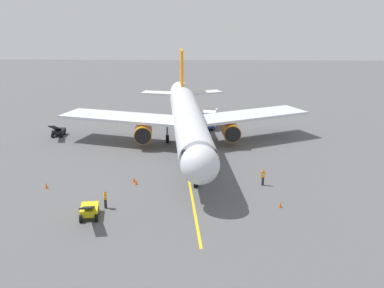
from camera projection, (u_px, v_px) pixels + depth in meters
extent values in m
plane|color=#565659|center=(200.00, 150.00, 58.64)|extent=(220.00, 220.00, 0.00)
cube|color=yellow|center=(186.00, 163.00, 53.33)|extent=(4.04, 39.84, 0.01)
cylinder|color=silver|center=(188.00, 118.00, 57.91)|extent=(7.02, 34.21, 3.80)
ellipsoid|color=silver|center=(200.00, 165.00, 40.51)|extent=(3.97, 4.33, 3.61)
cone|color=silver|center=(181.00, 93.00, 75.60)|extent=(3.69, 3.31, 3.42)
cube|color=black|center=(199.00, 154.00, 41.69)|extent=(3.37, 1.90, 0.90)
cube|color=silver|center=(247.00, 115.00, 62.22)|extent=(17.53, 12.48, 0.36)
cylinder|color=orange|center=(231.00, 131.00, 59.86)|extent=(2.61, 3.60, 2.30)
cylinder|color=black|center=(233.00, 135.00, 58.19)|extent=(2.11, 0.40, 2.10)
cube|color=silver|center=(123.00, 117.00, 61.06)|extent=(17.82, 9.84, 0.36)
cylinder|color=orange|center=(143.00, 133.00, 59.07)|extent=(2.61, 3.60, 2.30)
cylinder|color=black|center=(143.00, 136.00, 57.40)|extent=(2.11, 0.40, 2.10)
cube|color=orange|center=(182.00, 73.00, 71.64)|extent=(0.81, 4.81, 7.20)
cube|color=silver|center=(202.00, 93.00, 72.49)|extent=(6.83, 4.75, 0.24)
cube|color=silver|center=(162.00, 93.00, 72.05)|extent=(6.77, 3.73, 0.24)
cylinder|color=slate|center=(196.00, 171.00, 45.68)|extent=(0.24, 0.24, 2.77)
cylinder|color=black|center=(196.00, 184.00, 46.07)|extent=(0.51, 0.74, 0.70)
cylinder|color=slate|center=(205.00, 128.00, 61.57)|extent=(0.24, 0.24, 2.77)
cylinder|color=black|center=(205.00, 138.00, 61.97)|extent=(0.55, 1.14, 1.10)
cylinder|color=slate|center=(167.00, 129.00, 61.22)|extent=(0.24, 0.24, 2.77)
cylinder|color=black|center=(167.00, 139.00, 61.61)|extent=(0.55, 1.14, 1.10)
cylinder|color=#23232D|center=(263.00, 181.00, 46.58)|extent=(0.26, 0.26, 0.88)
cube|color=orange|center=(263.00, 175.00, 46.37)|extent=(0.45, 0.38, 0.60)
cube|color=silver|center=(263.00, 175.00, 46.37)|extent=(0.47, 0.40, 0.10)
sphere|color=#9E7051|center=(263.00, 171.00, 46.25)|extent=(0.22, 0.22, 0.22)
cylinder|color=#23232D|center=(106.00, 204.00, 41.18)|extent=(0.26, 0.26, 0.88)
cube|color=orange|center=(105.00, 196.00, 40.97)|extent=(0.36, 0.44, 0.60)
cube|color=silver|center=(105.00, 196.00, 40.97)|extent=(0.38, 0.46, 0.10)
sphere|color=#9E7051|center=(105.00, 192.00, 40.85)|extent=(0.22, 0.22, 0.22)
cube|color=black|center=(59.00, 131.00, 65.13)|extent=(1.58, 2.25, 0.60)
cube|color=black|center=(55.00, 128.00, 63.34)|extent=(1.04, 3.78, 1.61)
cylinder|color=black|center=(62.00, 135.00, 64.12)|extent=(0.27, 0.65, 0.64)
cylinder|color=black|center=(52.00, 135.00, 64.10)|extent=(0.27, 0.65, 0.64)
cylinder|color=black|center=(64.00, 133.00, 65.56)|extent=(0.27, 0.65, 0.64)
cylinder|color=black|center=(55.00, 133.00, 65.54)|extent=(0.27, 0.65, 0.64)
cube|color=#2D3899|center=(208.00, 123.00, 67.95)|extent=(2.11, 1.94, 1.20)
cube|color=black|center=(208.00, 123.00, 67.23)|extent=(1.71, 0.39, 0.70)
cube|color=silver|center=(210.00, 117.00, 69.65)|extent=(2.47, 3.84, 2.20)
cylinder|color=black|center=(212.00, 128.00, 67.79)|extent=(0.36, 0.87, 0.84)
cylinder|color=black|center=(204.00, 128.00, 67.99)|extent=(0.36, 0.87, 0.84)
cylinder|color=black|center=(215.00, 123.00, 70.81)|extent=(0.36, 0.87, 0.84)
cylinder|color=black|center=(207.00, 123.00, 71.01)|extent=(0.36, 0.87, 0.84)
cube|color=yellow|center=(90.00, 209.00, 39.56)|extent=(1.82, 2.41, 0.60)
cube|color=black|center=(87.00, 208.00, 37.78)|extent=(1.47, 3.85, 1.61)
cylinder|color=black|center=(96.00, 218.00, 38.64)|extent=(0.35, 0.67, 0.64)
cylinder|color=black|center=(81.00, 219.00, 38.47)|extent=(0.35, 0.67, 0.64)
cylinder|color=black|center=(98.00, 210.00, 40.06)|extent=(0.35, 0.67, 0.64)
cylinder|color=black|center=(83.00, 211.00, 39.90)|extent=(0.35, 0.67, 0.64)
cone|color=#F2590F|center=(46.00, 186.00, 45.86)|extent=(0.32, 0.32, 0.55)
cone|color=#F2590F|center=(134.00, 180.00, 47.51)|extent=(0.32, 0.32, 0.55)
cone|color=#F2590F|center=(280.00, 205.00, 41.37)|extent=(0.32, 0.32, 0.55)
cone|color=#F2590F|center=(136.00, 182.00, 46.81)|extent=(0.32, 0.32, 0.55)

